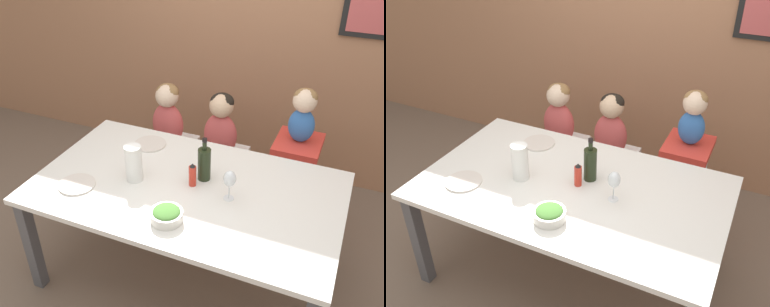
{
  "view_description": "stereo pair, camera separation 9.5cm",
  "coord_description": "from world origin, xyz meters",
  "views": [
    {
      "loc": [
        0.84,
        -1.87,
        2.24
      ],
      "look_at": [
        0.0,
        0.08,
        0.91
      ],
      "focal_mm": 40.0,
      "sensor_mm": 36.0,
      "label": 1
    },
    {
      "loc": [
        0.92,
        -1.83,
        2.24
      ],
      "look_at": [
        0.0,
        0.08,
        0.91
      ],
      "focal_mm": 40.0,
      "sensor_mm": 36.0,
      "label": 2
    }
  ],
  "objects": [
    {
      "name": "ground_plane",
      "position": [
        0.0,
        0.0,
        0.0
      ],
      "size": [
        14.0,
        14.0,
        0.0
      ],
      "primitive_type": "plane",
      "color": "#705B4C"
    },
    {
      "name": "wall_back",
      "position": [
        0.0,
        1.51,
        1.35
      ],
      "size": [
        10.0,
        0.09,
        2.7
      ],
      "color": "#9E6B4C",
      "rests_on": "ground_plane"
    },
    {
      "name": "dining_table",
      "position": [
        0.0,
        0.0,
        0.65
      ],
      "size": [
        1.82,
        1.07,
        0.73
      ],
      "color": "white",
      "rests_on": "ground_plane"
    },
    {
      "name": "chair_far_left",
      "position": [
        -0.52,
        0.8,
        0.39
      ],
      "size": [
        0.37,
        0.44,
        0.46
      ],
      "color": "silver",
      "rests_on": "ground_plane"
    },
    {
      "name": "chair_far_center",
      "position": [
        -0.08,
        0.8,
        0.39
      ],
      "size": [
        0.37,
        0.44,
        0.46
      ],
      "color": "silver",
      "rests_on": "ground_plane"
    },
    {
      "name": "chair_right_highchair",
      "position": [
        0.51,
        0.8,
        0.56
      ],
      "size": [
        0.32,
        0.37,
        0.72
      ],
      "color": "silver",
      "rests_on": "ground_plane"
    },
    {
      "name": "person_child_left",
      "position": [
        -0.52,
        0.8,
        0.74
      ],
      "size": [
        0.26,
        0.19,
        0.51
      ],
      "color": "#C64C4C",
      "rests_on": "chair_far_left"
    },
    {
      "name": "person_child_center",
      "position": [
        -0.08,
        0.8,
        0.74
      ],
      "size": [
        0.26,
        0.19,
        0.51
      ],
      "color": "#C64C4C",
      "rests_on": "chair_far_center"
    },
    {
      "name": "person_baby_right",
      "position": [
        0.51,
        0.8,
        0.96
      ],
      "size": [
        0.18,
        0.17,
        0.39
      ],
      "color": "#3366B2",
      "rests_on": "chair_right_highchair"
    },
    {
      "name": "wine_bottle",
      "position": [
        0.07,
        0.11,
        0.84
      ],
      "size": [
        0.08,
        0.08,
        0.28
      ],
      "color": "#232D19",
      "rests_on": "dining_table"
    },
    {
      "name": "paper_towel_roll",
      "position": [
        -0.32,
        -0.06,
        0.84
      ],
      "size": [
        0.1,
        0.1,
        0.23
      ],
      "color": "white",
      "rests_on": "dining_table"
    },
    {
      "name": "wine_glass_near",
      "position": [
        0.27,
        -0.02,
        0.86
      ],
      "size": [
        0.07,
        0.07,
        0.19
      ],
      "color": "white",
      "rests_on": "dining_table"
    },
    {
      "name": "salad_bowl_large",
      "position": [
        0.03,
        -0.32,
        0.77
      ],
      "size": [
        0.18,
        0.18,
        0.08
      ],
      "color": "silver",
      "rests_on": "dining_table"
    },
    {
      "name": "dinner_plate_front_left",
      "position": [
        -0.6,
        -0.25,
        0.74
      ],
      "size": [
        0.22,
        0.22,
        0.01
      ],
      "color": "silver",
      "rests_on": "dining_table"
    },
    {
      "name": "dinner_plate_back_left",
      "position": [
        -0.42,
        0.34,
        0.74
      ],
      "size": [
        0.22,
        0.22,
        0.01
      ],
      "color": "silver",
      "rests_on": "dining_table"
    },
    {
      "name": "condiment_bottle_hot_sauce",
      "position": [
        0.03,
        0.02,
        0.8
      ],
      "size": [
        0.04,
        0.04,
        0.15
      ],
      "color": "red",
      "rests_on": "dining_table"
    }
  ]
}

